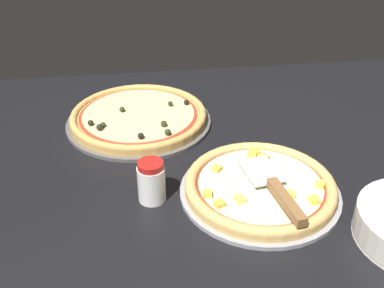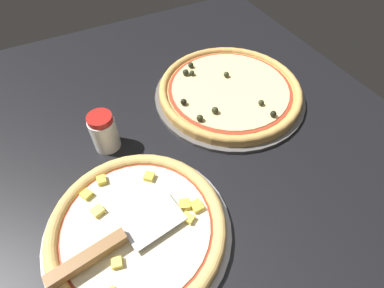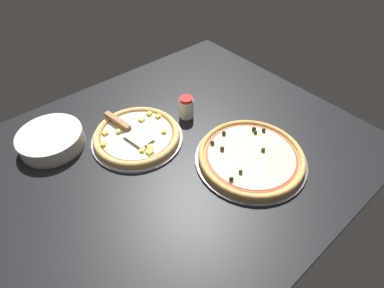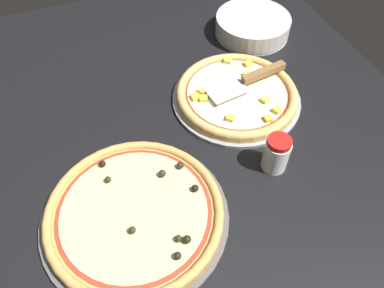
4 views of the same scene
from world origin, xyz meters
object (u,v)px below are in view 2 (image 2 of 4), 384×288
at_px(pizza_front, 137,227).
at_px(pizza_back, 230,90).
at_px(parmesan_shaker, 104,132).
at_px(serving_spatula, 104,248).

height_order(pizza_front, pizza_back, pizza_back).
distance_m(pizza_front, parmesan_shaker, 0.24).
distance_m(pizza_back, parmesan_shaker, 0.36).
bearing_deg(serving_spatula, parmesan_shaker, 163.46).
bearing_deg(parmesan_shaker, pizza_front, -3.22).
bearing_deg(parmesan_shaker, pizza_back, 92.72).
distance_m(pizza_front, pizza_back, 0.45).
bearing_deg(parmesan_shaker, serving_spatula, -16.54).
xyz_separation_m(pizza_back, serving_spatula, (0.28, -0.43, 0.02)).
bearing_deg(pizza_front, serving_spatula, -71.05).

